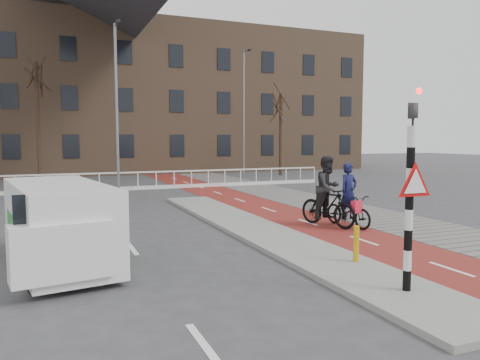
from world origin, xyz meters
name	(u,v)px	position (x,y,z in m)	size (l,w,h in m)	color
ground	(364,265)	(0.00, 0.00, 0.00)	(120.00, 120.00, 0.00)	#38383A
bike_lane	(248,203)	(1.50, 10.00, 0.01)	(2.50, 60.00, 0.01)	maroon
sidewalk	(305,200)	(4.30, 10.00, 0.01)	(3.00, 60.00, 0.01)	slate
curb_island	(260,231)	(-0.70, 4.00, 0.06)	(1.80, 16.00, 0.12)	gray
traffic_signal	(411,185)	(-0.60, -2.02, 1.99)	(0.80, 0.80, 3.68)	black
bollard	(356,244)	(-0.26, -0.06, 0.51)	(0.12, 0.12, 0.79)	#CC990B
cyclist_near	(348,205)	(2.30, 3.87, 0.68)	(0.95, 2.00, 2.00)	black
cyclist_far	(328,198)	(1.71, 4.14, 0.93)	(1.25, 2.18, 2.22)	black
van	(59,224)	(-6.22, 2.32, 0.96)	(2.39, 4.48, 1.83)	silver
railing	(79,186)	(-5.00, 17.00, 0.31)	(28.00, 0.10, 0.99)	silver
townhouse_row	(92,76)	(-3.00, 32.00, 7.81)	(46.00, 10.00, 15.90)	#7F6047
tree_mid	(38,122)	(-6.99, 24.21, 3.79)	(0.25, 0.25, 7.59)	black
tree_right	(281,134)	(9.69, 22.99, 3.07)	(0.27, 0.27, 6.15)	black
streetlight_near	(117,114)	(-3.57, 12.84, 3.86)	(0.12, 0.12, 7.72)	slate
streetlight_right	(244,115)	(6.05, 21.45, 4.36)	(0.12, 0.12, 8.72)	slate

